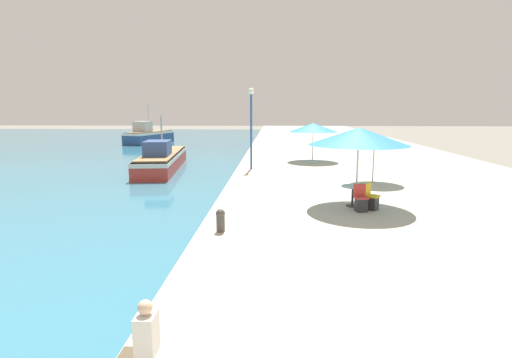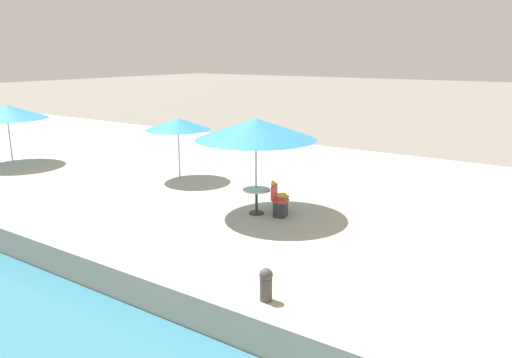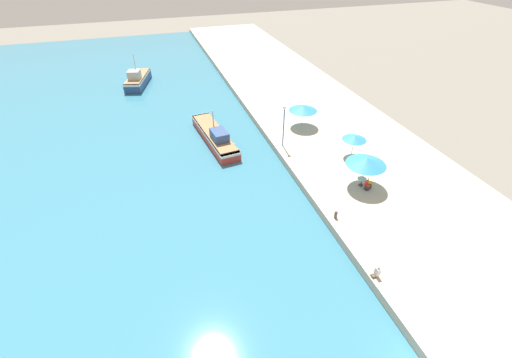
% 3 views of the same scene
% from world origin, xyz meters
% --- Properties ---
extents(quay_promenade, '(16.00, 90.00, 0.77)m').
position_xyz_m(quay_promenade, '(8.00, 37.00, 0.38)').
color(quay_promenade, '#BCB29E').
rests_on(quay_promenade, ground_plane).
extents(fishing_boat_near, '(3.45, 10.78, 3.69)m').
position_xyz_m(fishing_boat_near, '(-5.58, 28.14, 0.77)').
color(fishing_boat_near, red).
rests_on(fishing_boat_near, water_basin).
extents(fishing_boat_mid, '(4.43, 8.01, 4.70)m').
position_xyz_m(fishing_boat_mid, '(-13.11, 49.07, 0.97)').
color(fishing_boat_mid, navy).
rests_on(fishing_boat_mid, water_basin).
extents(cafe_umbrella_pink, '(3.51, 3.51, 2.79)m').
position_xyz_m(cafe_umbrella_pink, '(5.11, 15.06, 3.25)').
color(cafe_umbrella_pink, '#B7B7B7').
rests_on(cafe_umbrella_pink, quay_promenade).
extents(cafe_umbrella_white, '(2.41, 2.41, 2.28)m').
position_xyz_m(cafe_umbrella_white, '(6.82, 19.71, 2.83)').
color(cafe_umbrella_white, '#B7B7B7').
rests_on(cafe_umbrella_white, quay_promenade).
extents(cafe_umbrella_striped, '(3.28, 3.28, 2.50)m').
position_xyz_m(cafe_umbrella_striped, '(4.72, 27.42, 2.98)').
color(cafe_umbrella_striped, '#B7B7B7').
rests_on(cafe_umbrella_striped, quay_promenade).
extents(cafe_table, '(0.80, 0.80, 0.74)m').
position_xyz_m(cafe_table, '(4.97, 14.95, 1.30)').
color(cafe_table, '#333338').
rests_on(cafe_table, quay_promenade).
extents(cafe_chair_left, '(0.48, 0.50, 0.91)m').
position_xyz_m(cafe_chair_left, '(5.11, 14.24, 1.09)').
color(cafe_chair_left, '#2D2D33').
rests_on(cafe_chair_left, quay_promenade).
extents(cafe_chair_right, '(0.59, 0.58, 0.91)m').
position_xyz_m(cafe_chair_right, '(5.54, 14.50, 1.09)').
color(cafe_chair_right, '#2D2D33').
rests_on(cafe_chair_right, quay_promenade).
extents(person_at_quay, '(0.51, 0.36, 0.93)m').
position_xyz_m(person_at_quay, '(0.45, 5.84, 1.18)').
color(person_at_quay, brown).
rests_on(person_at_quay, quay_promenade).
extents(mooring_bollard, '(0.26, 0.26, 0.65)m').
position_xyz_m(mooring_bollard, '(0.69, 11.80, 1.12)').
color(mooring_bollard, '#4C4742').
rests_on(mooring_bollard, quay_promenade).
extents(lamppost, '(0.36, 0.36, 4.56)m').
position_xyz_m(lamppost, '(0.86, 23.74, 3.86)').
color(lamppost, '#28519E').
rests_on(lamppost, quay_promenade).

